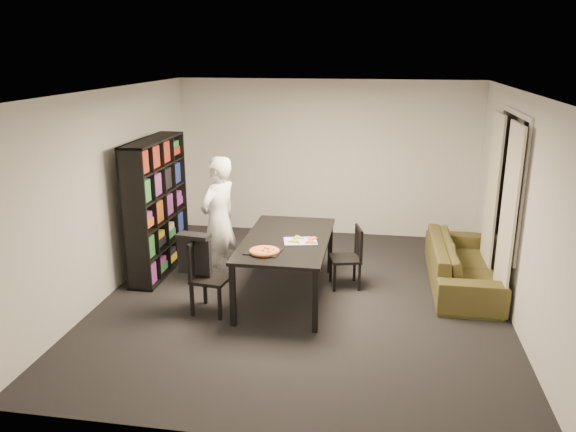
% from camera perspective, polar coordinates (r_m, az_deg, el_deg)
% --- Properties ---
extents(room, '(5.01, 5.51, 2.61)m').
position_cam_1_polar(room, '(6.82, 1.62, 1.61)').
color(room, black).
rests_on(room, ground).
extents(window_pane, '(0.02, 1.40, 1.60)m').
position_cam_1_polar(window_pane, '(7.47, 21.57, 3.35)').
color(window_pane, black).
rests_on(window_pane, room).
extents(window_frame, '(0.03, 1.52, 1.72)m').
position_cam_1_polar(window_frame, '(7.47, 21.53, 3.35)').
color(window_frame, white).
rests_on(window_frame, room).
extents(curtain_left, '(0.03, 0.70, 2.25)m').
position_cam_1_polar(curtain_left, '(7.04, 21.42, -0.34)').
color(curtain_left, beige).
rests_on(curtain_left, room).
extents(curtain_right, '(0.03, 0.70, 2.25)m').
position_cam_1_polar(curtain_right, '(8.03, 19.99, 1.80)').
color(curtain_right, beige).
rests_on(curtain_right, room).
extents(bookshelf, '(0.35, 1.50, 1.90)m').
position_cam_1_polar(bookshelf, '(8.03, -13.21, 0.91)').
color(bookshelf, black).
rests_on(bookshelf, room).
extents(dining_table, '(1.05, 1.89, 0.79)m').
position_cam_1_polar(dining_table, '(7.06, -0.13, -2.81)').
color(dining_table, black).
rests_on(dining_table, room).
extents(chair_left, '(0.47, 0.47, 0.90)m').
position_cam_1_polar(chair_left, '(6.82, -8.47, -5.57)').
color(chair_left, black).
rests_on(chair_left, room).
extents(chair_right, '(0.47, 0.47, 0.83)m').
position_cam_1_polar(chair_right, '(7.49, 6.45, -3.75)').
color(chair_right, black).
rests_on(chair_right, room).
extents(draped_jacket, '(0.42, 0.23, 0.50)m').
position_cam_1_polar(draped_jacket, '(6.78, -9.49, -3.65)').
color(draped_jacket, black).
rests_on(draped_jacket, chair_left).
extents(person, '(0.64, 0.75, 1.73)m').
position_cam_1_polar(person, '(7.54, -7.04, -0.47)').
color(person, white).
rests_on(person, room).
extents(baking_tray, '(0.44, 0.37, 0.01)m').
position_cam_1_polar(baking_tray, '(6.58, -2.51, -3.61)').
color(baking_tray, black).
rests_on(baking_tray, dining_table).
extents(pepperoni_pizza, '(0.35, 0.35, 0.03)m').
position_cam_1_polar(pepperoni_pizza, '(6.53, -2.41, -3.57)').
color(pepperoni_pizza, '#9F5B2E').
rests_on(pepperoni_pizza, dining_table).
extents(kitchen_towel, '(0.45, 0.38, 0.01)m').
position_cam_1_polar(kitchen_towel, '(6.92, 1.26, -2.57)').
color(kitchen_towel, white).
rests_on(kitchen_towel, dining_table).
extents(pizza_slices, '(0.46, 0.43, 0.01)m').
position_cam_1_polar(pizza_slices, '(6.94, 1.58, -2.42)').
color(pizza_slices, gold).
rests_on(pizza_slices, dining_table).
extents(sofa, '(0.82, 2.10, 0.61)m').
position_cam_1_polar(sofa, '(7.88, 17.30, -4.66)').
color(sofa, '#45431B').
rests_on(sofa, room).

